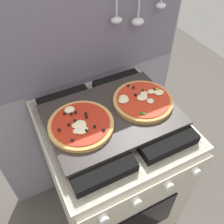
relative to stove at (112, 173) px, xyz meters
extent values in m
plane|color=#4C4742|center=(0.00, 0.00, -0.45)|extent=(4.00, 4.00, 0.00)
cube|color=gray|center=(0.00, 0.34, 0.32)|extent=(1.10, 0.03, 1.55)
cube|color=slate|center=(0.00, 0.32, 0.70)|extent=(1.08, 0.00, 0.56)
ellipsoid|color=silver|center=(0.17, 0.29, 0.71)|extent=(0.05, 0.04, 0.03)
ellipsoid|color=silver|center=(0.28, 0.29, 0.68)|extent=(0.06, 0.05, 0.03)
ellipsoid|color=silver|center=(0.40, 0.29, 0.73)|extent=(0.05, 0.04, 0.03)
cube|color=beige|center=(0.00, 0.00, -0.02)|extent=(0.60, 0.60, 0.86)
cube|color=black|center=(0.00, 0.00, 0.40)|extent=(0.59, 0.59, 0.01)
cube|color=black|center=(-0.14, 0.00, 0.43)|extent=(0.24, 0.51, 0.04)
cube|color=black|center=(0.14, 0.00, 0.43)|extent=(0.24, 0.51, 0.04)
cube|color=beige|center=(0.00, -0.31, 0.35)|extent=(0.58, 0.02, 0.07)
cylinder|color=silver|center=(-0.20, -0.33, 0.35)|extent=(0.04, 0.02, 0.04)
cylinder|color=silver|center=(-0.07, -0.33, 0.35)|extent=(0.04, 0.02, 0.04)
cylinder|color=silver|center=(0.07, -0.33, 0.35)|extent=(0.04, 0.02, 0.04)
cylinder|color=silver|center=(0.20, -0.33, 0.35)|extent=(0.04, 0.02, 0.04)
cube|color=black|center=(0.00, -0.30, 0.00)|extent=(0.36, 0.01, 0.28)
cube|color=#2D2826|center=(0.00, 0.00, 0.46)|extent=(0.54, 0.38, 0.02)
cylinder|color=tan|center=(-0.14, -0.01, 0.47)|extent=(0.26, 0.26, 0.02)
cylinder|color=#AD2614|center=(-0.14, -0.01, 0.49)|extent=(0.23, 0.23, 0.00)
ellipsoid|color=beige|center=(-0.16, 0.08, 0.49)|extent=(0.04, 0.04, 0.01)
ellipsoid|color=beige|center=(-0.15, -0.02, 0.49)|extent=(0.05, 0.05, 0.01)
ellipsoid|color=beige|center=(-0.15, -0.05, 0.49)|extent=(0.05, 0.04, 0.01)
ellipsoid|color=beige|center=(-0.17, -0.01, 0.49)|extent=(0.03, 0.03, 0.01)
ellipsoid|color=beige|center=(-0.17, -0.04, 0.49)|extent=(0.03, 0.03, 0.01)
sphere|color=black|center=(-0.23, -0.01, 0.49)|extent=(0.01, 0.01, 0.01)
sphere|color=black|center=(-0.11, 0.03, 0.49)|extent=(0.01, 0.01, 0.01)
sphere|color=black|center=(-0.19, 0.00, 0.49)|extent=(0.01, 0.01, 0.01)
sphere|color=black|center=(-0.14, -0.06, 0.49)|extent=(0.01, 0.01, 0.01)
sphere|color=black|center=(-0.20, -0.07, 0.49)|extent=(0.01, 0.01, 0.01)
sphere|color=black|center=(-0.18, 0.07, 0.49)|extent=(0.01, 0.01, 0.01)
sphere|color=black|center=(-0.14, 0.05, 0.49)|extent=(0.01, 0.01, 0.01)
sphere|color=black|center=(-0.08, -0.08, 0.49)|extent=(0.01, 0.01, 0.01)
sphere|color=black|center=(-0.11, 0.01, 0.49)|extent=(0.01, 0.01, 0.01)
sphere|color=black|center=(-0.16, 0.01, 0.49)|extent=(0.01, 0.01, 0.01)
sphere|color=black|center=(-0.10, -0.05, 0.49)|extent=(0.01, 0.01, 0.01)
sphere|color=black|center=(-0.16, 0.05, 0.49)|extent=(0.01, 0.01, 0.01)
cylinder|color=#C18947|center=(0.15, 0.00, 0.47)|extent=(0.26, 0.26, 0.02)
cylinder|color=#B72D19|center=(0.15, 0.00, 0.49)|extent=(0.23, 0.23, 0.00)
ellipsoid|color=beige|center=(0.17, 0.02, 0.49)|extent=(0.03, 0.03, 0.01)
ellipsoid|color=beige|center=(0.20, 0.02, 0.49)|extent=(0.04, 0.03, 0.01)
ellipsoid|color=beige|center=(0.08, 0.04, 0.49)|extent=(0.04, 0.04, 0.01)
ellipsoid|color=beige|center=(0.17, -0.03, 0.49)|extent=(0.03, 0.03, 0.01)
ellipsoid|color=beige|center=(0.15, 0.01, 0.49)|extent=(0.05, 0.04, 0.01)
ellipsoid|color=beige|center=(0.23, 0.00, 0.49)|extent=(0.04, 0.04, 0.01)
ellipsoid|color=beige|center=(0.07, 0.03, 0.49)|extent=(0.05, 0.04, 0.01)
cube|color=gold|center=(0.23, 0.03, 0.49)|extent=(0.02, 0.01, 0.00)
cube|color=red|center=(0.18, 0.02, 0.49)|extent=(0.02, 0.02, 0.00)
cube|color=red|center=(0.17, 0.01, 0.49)|extent=(0.02, 0.03, 0.00)
sphere|color=black|center=(0.22, 0.03, 0.49)|extent=(0.01, 0.01, 0.01)
sphere|color=black|center=(0.13, 0.03, 0.49)|extent=(0.01, 0.01, 0.01)
cube|color=#19721E|center=(0.10, -0.07, 0.49)|extent=(0.02, 0.02, 0.00)
sphere|color=black|center=(0.15, 0.08, 0.49)|extent=(0.01, 0.01, 0.01)
sphere|color=black|center=(0.13, 0.10, 0.49)|extent=(0.01, 0.01, 0.01)
cube|color=red|center=(0.17, -0.02, 0.49)|extent=(0.02, 0.03, 0.00)
sphere|color=black|center=(0.17, 0.04, 0.49)|extent=(0.01, 0.01, 0.01)
sphere|color=black|center=(0.17, 0.04, 0.49)|extent=(0.01, 0.01, 0.01)
camera|label=1|loc=(-0.32, -0.63, 1.21)|focal=39.69mm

